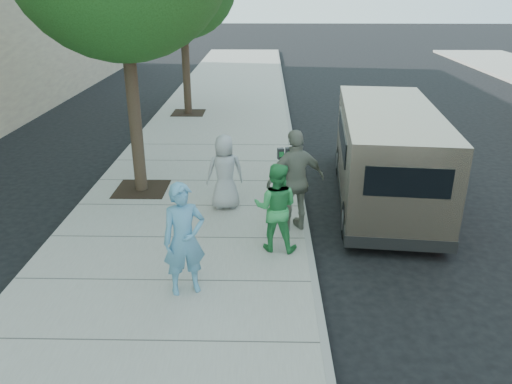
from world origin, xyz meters
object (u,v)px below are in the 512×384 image
Objects in this scene: parking_meter at (284,166)px; person_gray_shirt at (225,172)px; person_officer at (184,240)px; person_striped_polo at (296,181)px; person_green_shirt at (276,207)px; van at (386,153)px.

person_gray_shirt is (-1.24, 0.26, -0.23)m from parking_meter.
person_officer reaches higher than person_gray_shirt.
parking_meter is 1.29m from person_gray_shirt.
person_officer is at bearing 30.22° from person_striped_polo.
person_gray_shirt is at bearing -55.17° from person_striped_polo.
person_gray_shirt reaches higher than parking_meter.
person_officer is 1.10× the size of person_green_shirt.
person_green_shirt reaches higher than person_gray_shirt.
person_green_shirt is at bearing -128.28° from van.
van reaches higher than person_officer.
van is 3.63× the size of person_green_shirt.
person_striped_polo is (0.19, -0.73, -0.03)m from parking_meter.
van is at bearing 8.48° from parking_meter.
person_officer is at bearing 71.90° from person_gray_shirt.
person_green_shirt reaches higher than parking_meter.
van is at bearing 24.64° from person_officer.
van reaches higher than parking_meter.
person_gray_shirt is (-3.54, -0.79, -0.18)m from van.
van is 2.75m from person_striped_polo.
person_officer is at bearing -128.79° from van.
person_gray_shirt is at bearing 152.53° from parking_meter.
person_striped_polo reaches higher than parking_meter.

